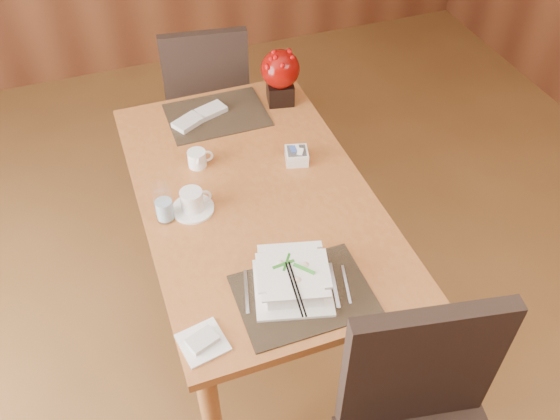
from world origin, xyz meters
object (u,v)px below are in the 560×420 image
object	(u,v)px
sugar_caddy	(297,156)
soup_setting	(293,280)
bread_plate	(203,343)
far_chair	(207,94)
coffee_cup	(192,202)
creamer_jug	(197,159)
water_glass	(163,203)
dining_table	(254,208)
berry_decor	(280,74)

from	to	relation	value
sugar_caddy	soup_setting	bearing A→B (deg)	-112.09
sugar_caddy	bread_plate	size ratio (longest dim) A/B	0.67
far_chair	coffee_cup	bearing A→B (deg)	81.72
creamer_jug	sugar_caddy	xyz separation A→B (m)	(0.40, -0.11, -0.01)
soup_setting	water_glass	xyz separation A→B (m)	(-0.34, 0.48, 0.03)
dining_table	creamer_jug	distance (m)	0.32
coffee_cup	water_glass	xyz separation A→B (m)	(-0.11, -0.01, 0.04)
berry_decor	water_glass	bearing A→B (deg)	-138.95
creamer_jug	berry_decor	size ratio (longest dim) A/B	0.38
berry_decor	bread_plate	bearing A→B (deg)	-120.20
sugar_caddy	berry_decor	xyz separation A→B (m)	(0.09, 0.44, 0.12)
water_glass	far_chair	world-z (taller)	far_chair
creamer_jug	sugar_caddy	world-z (taller)	creamer_jug
coffee_cup	sugar_caddy	world-z (taller)	coffee_cup
coffee_cup	soup_setting	bearing A→B (deg)	-65.39
sugar_caddy	bread_plate	world-z (taller)	sugar_caddy
water_glass	far_chair	distance (m)	1.18
berry_decor	bread_plate	world-z (taller)	berry_decor
berry_decor	far_chair	bearing A→B (deg)	118.19
coffee_cup	water_glass	distance (m)	0.12
soup_setting	water_glass	size ratio (longest dim) A/B	1.91
dining_table	water_glass	world-z (taller)	water_glass
soup_setting	far_chair	distance (m)	1.57
creamer_jug	bread_plate	size ratio (longest dim) A/B	0.72
dining_table	sugar_caddy	size ratio (longest dim) A/B	16.12
far_chair	dining_table	bearing A→B (deg)	94.98
dining_table	water_glass	xyz separation A→B (m)	(-0.36, -0.03, 0.18)
soup_setting	berry_decor	xyz separation A→B (m)	(0.34, 1.07, 0.10)
soup_setting	coffee_cup	world-z (taller)	soup_setting
dining_table	creamer_jug	size ratio (longest dim) A/B	15.05
bread_plate	sugar_caddy	bearing A→B (deg)	50.85
dining_table	bread_plate	distance (m)	0.73
creamer_jug	far_chair	bearing A→B (deg)	76.35
dining_table	coffee_cup	world-z (taller)	coffee_cup
soup_setting	far_chair	bearing A→B (deg)	101.34
soup_setting	creamer_jug	distance (m)	0.76
creamer_jug	far_chair	distance (m)	0.87
berry_decor	far_chair	distance (m)	0.64
sugar_caddy	berry_decor	bearing A→B (deg)	79.00
berry_decor	coffee_cup	bearing A→B (deg)	-134.52
berry_decor	far_chair	world-z (taller)	berry_decor
water_glass	creamer_jug	world-z (taller)	water_glass
creamer_jug	bread_plate	distance (m)	0.87
coffee_cup	berry_decor	world-z (taller)	berry_decor
water_glass	bread_plate	bearing A→B (deg)	-90.75
water_glass	berry_decor	distance (m)	0.90
creamer_jug	berry_decor	bearing A→B (deg)	36.40
soup_setting	coffee_cup	bearing A→B (deg)	129.21
water_glass	creamer_jug	bearing A→B (deg)	54.07
dining_table	creamer_jug	bearing A→B (deg)	126.38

